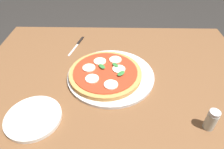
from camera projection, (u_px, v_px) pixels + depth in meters
dining_table at (116, 97)px, 0.88m from camera, size 1.18×0.92×0.72m
serving_tray at (112, 75)px, 0.83m from camera, size 0.36×0.36×0.01m
pizza at (107, 73)px, 0.81m from camera, size 0.30×0.30×0.03m
plate_white at (35, 118)px, 0.66m from camera, size 0.19×0.19×0.01m
knife at (79, 44)px, 1.03m from camera, size 0.06×0.18×0.01m
pepper_shaker at (213, 120)px, 0.62m from camera, size 0.03×0.03×0.08m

